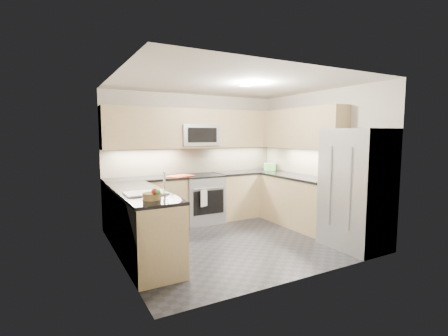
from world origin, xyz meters
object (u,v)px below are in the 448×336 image
at_px(gas_range, 201,199).
at_px(cutting_board, 180,176).
at_px(microwave, 198,135).
at_px(utensil_bowl, 270,167).
at_px(fruit_basket, 152,196).
at_px(refrigerator, 357,189).

distance_m(gas_range, cutting_board, 0.68).
height_order(gas_range, microwave, microwave).
bearing_deg(cutting_board, utensil_bowl, 1.51).
xyz_separation_m(gas_range, fruit_basket, (-1.53, -1.93, 0.52)).
xyz_separation_m(microwave, refrigerator, (1.45, -2.55, -0.80)).
height_order(cutting_board, fruit_basket, fruit_basket).
distance_m(refrigerator, cutting_board, 3.03).
xyz_separation_m(microwave, utensil_bowl, (1.63, -0.15, -0.69)).
xyz_separation_m(utensil_bowl, cutting_board, (-2.09, -0.06, -0.07)).
bearing_deg(cutting_board, fruit_basket, -119.98).
xyz_separation_m(utensil_bowl, fruit_basket, (-3.16, -1.91, -0.03)).
bearing_deg(utensil_bowl, gas_range, 179.25).
bearing_deg(utensil_bowl, refrigerator, -94.27).
bearing_deg(microwave, cutting_board, -156.36).
distance_m(microwave, fruit_basket, 2.66).
bearing_deg(fruit_basket, utensil_bowl, 31.15).
bearing_deg(utensil_bowl, fruit_basket, -148.85).
height_order(gas_range, fruit_basket, fruit_basket).
bearing_deg(refrigerator, gas_range, 120.88).
xyz_separation_m(refrigerator, cutting_board, (-1.91, 2.35, 0.05)).
relative_size(refrigerator, utensil_bowl, 6.91).
bearing_deg(utensil_bowl, cutting_board, -178.49).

